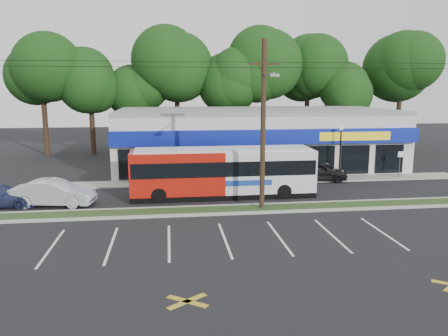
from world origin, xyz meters
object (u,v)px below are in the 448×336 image
(pedestrian_a, at_px, (289,172))
(utility_pole, at_px, (261,120))
(lamp_post, at_px, (340,147))
(car_dark, at_px, (317,171))
(metrobus, at_px, (223,171))
(pedestrian_b, at_px, (268,172))
(sign_post, at_px, (400,160))
(car_silver, at_px, (54,193))

(pedestrian_a, bearing_deg, utility_pole, 31.72)
(lamp_post, distance_m, car_dark, 2.73)
(car_dark, bearing_deg, utility_pole, 146.59)
(lamp_post, height_order, metrobus, lamp_post)
(pedestrian_a, bearing_deg, pedestrian_b, -17.32)
(car_dark, distance_m, pedestrian_a, 2.26)
(metrobus, relative_size, pedestrian_a, 7.97)
(sign_post, xyz_separation_m, pedestrian_a, (-9.23, -0.07, -0.78))
(utility_pole, distance_m, pedestrian_b, 8.73)
(utility_pole, distance_m, pedestrian_a, 9.72)
(metrobus, xyz_separation_m, car_dark, (7.94, 4.00, -0.95))
(utility_pole, height_order, metrobus, utility_pole)
(car_silver, bearing_deg, sign_post, -70.28)
(utility_pole, bearing_deg, car_silver, 168.38)
(sign_post, distance_m, car_silver, 26.19)
(utility_pole, relative_size, metrobus, 4.06)
(lamp_post, distance_m, pedestrian_b, 6.28)
(car_silver, relative_size, pedestrian_a, 3.24)
(lamp_post, xyz_separation_m, car_silver, (-20.68, -5.30, -1.85))
(car_silver, xyz_separation_m, pedestrian_a, (16.45, 5.00, -0.05))
(utility_pole, distance_m, sign_post, 15.71)
(lamp_post, bearing_deg, pedestrian_a, -175.94)
(utility_pole, height_order, sign_post, utility_pole)
(sign_post, bearing_deg, pedestrian_a, -179.54)
(sign_post, distance_m, metrobus, 15.46)
(metrobus, bearing_deg, car_silver, -174.95)
(metrobus, height_order, pedestrian_b, metrobus)
(pedestrian_b, bearing_deg, lamp_post, 177.07)
(car_dark, bearing_deg, pedestrian_b, 101.86)
(car_dark, bearing_deg, car_silver, 110.83)
(pedestrian_b, bearing_deg, sign_post, 172.79)
(sign_post, bearing_deg, car_dark, -179.39)
(sign_post, relative_size, car_silver, 0.44)
(lamp_post, distance_m, sign_post, 5.13)
(sign_post, distance_m, pedestrian_b, 11.01)
(lamp_post, bearing_deg, metrobus, -156.54)
(sign_post, bearing_deg, car_silver, -168.82)
(sign_post, relative_size, metrobus, 0.18)
(sign_post, height_order, pedestrian_a, sign_post)
(pedestrian_b, bearing_deg, pedestrian_a, -176.30)
(lamp_post, xyz_separation_m, pedestrian_a, (-4.23, -0.30, -1.90))
(sign_post, bearing_deg, lamp_post, 177.42)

